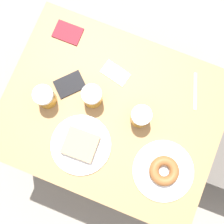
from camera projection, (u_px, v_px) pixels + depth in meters
ground_plane at (112, 131)px, 2.12m from camera, size 8.00×8.00×0.00m
table at (112, 115)px, 1.43m from camera, size 0.75×0.96×0.77m
plate_with_cake at (81, 145)px, 1.33m from camera, size 0.26×0.26×0.04m
plate_with_donut at (164, 171)px, 1.30m from camera, size 0.26×0.26×0.05m
beer_mug_left at (92, 96)px, 1.32m from camera, size 0.08×0.08×0.11m
beer_mug_center at (141, 117)px, 1.30m from camera, size 0.08×0.08×0.11m
beer_mug_right at (45, 97)px, 1.32m from camera, size 0.08×0.08×0.11m
napkin_folded at (115, 73)px, 1.39m from camera, size 0.09×0.13×0.00m
fork at (195, 91)px, 1.38m from camera, size 0.16×0.06×0.00m
passport_near_edge at (70, 84)px, 1.38m from camera, size 0.15×0.15×0.01m
passport_far_edge at (68, 33)px, 1.42m from camera, size 0.09×0.13×0.01m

